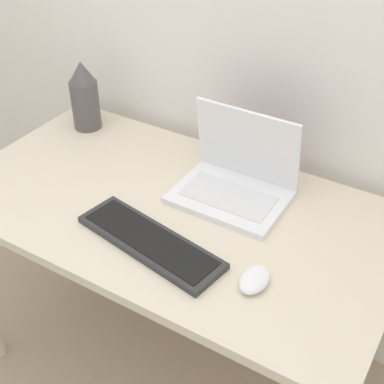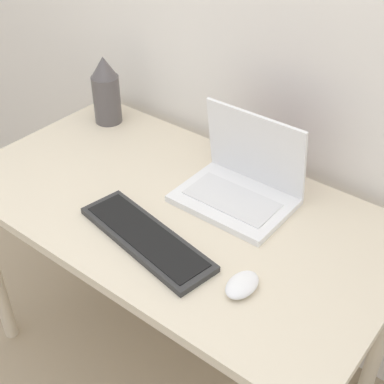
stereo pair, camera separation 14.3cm
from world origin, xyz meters
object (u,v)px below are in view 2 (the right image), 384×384
at_px(mouse, 242,285).
at_px(vase, 106,91).
at_px(laptop, 241,182).
at_px(keyboard, 146,238).

relative_size(mouse, vase, 0.42).
bearing_deg(laptop, keyboard, -105.59).
xyz_separation_m(keyboard, vase, (-0.55, 0.40, 0.11)).
xyz_separation_m(laptop, mouse, (0.21, -0.30, -0.04)).
height_order(keyboard, mouse, mouse).
distance_m(laptop, vase, 0.65).
height_order(mouse, vase, vase).
xyz_separation_m(laptop, vase, (-0.64, 0.09, 0.07)).
bearing_deg(keyboard, vase, 143.75).
bearing_deg(vase, keyboard, -36.25).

